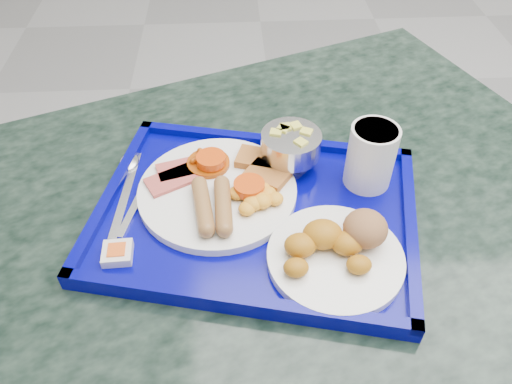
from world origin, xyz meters
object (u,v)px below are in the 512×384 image
main_plate (222,188)px  fruit_bowl (291,145)px  bread_plate (338,248)px  juice_cup (371,155)px  tray (256,214)px  table (241,292)px

main_plate → fruit_bowl: (0.11, 0.06, 0.03)m
bread_plate → main_plate: bearing=140.1°
main_plate → juice_cup: (0.23, 0.02, 0.04)m
main_plate → bread_plate: (0.16, -0.13, 0.01)m
main_plate → tray: bearing=-37.2°
table → main_plate: main_plate is taller
table → fruit_bowl: (0.09, 0.10, 0.25)m
juice_cup → bread_plate: bearing=-115.8°
tray → bread_plate: bread_plate is taller
fruit_bowl → main_plate: bearing=-151.0°
table → bread_plate: 0.28m
table → fruit_bowl: bearing=48.4°
tray → fruit_bowl: size_ratio=5.57×
tray → main_plate: bearing=142.8°
main_plate → bread_plate: bread_plate is taller
table → bread_plate: bread_plate is taller
table → tray: (0.03, -0.00, 0.20)m
fruit_bowl → table: bearing=-131.6°
main_plate → table: bearing=-58.4°
tray → fruit_bowl: 0.13m
main_plate → fruit_bowl: size_ratio=2.55×
tray → bread_plate: 0.14m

